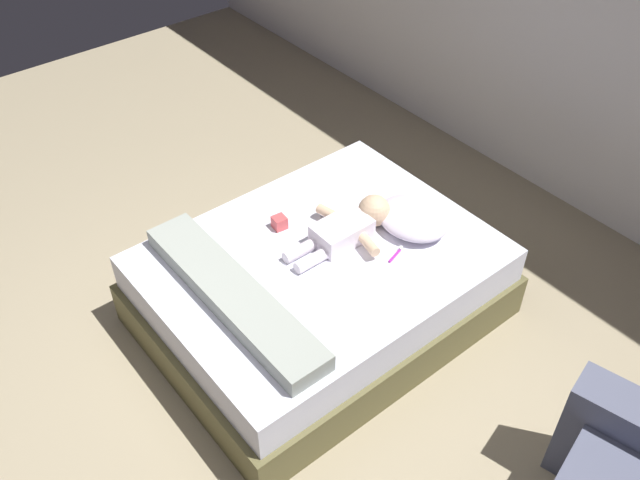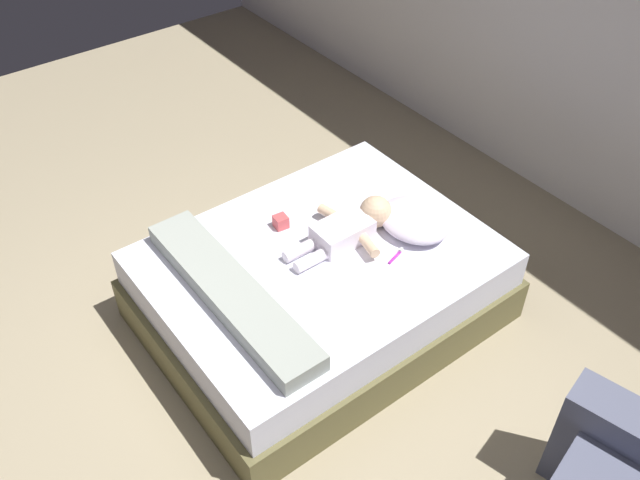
{
  "view_description": "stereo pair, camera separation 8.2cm",
  "coord_description": "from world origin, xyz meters",
  "px_view_note": "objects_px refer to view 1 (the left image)",
  "views": [
    {
      "loc": [
        2.04,
        -0.72,
        2.96
      ],
      "look_at": [
        -0.03,
        0.96,
        0.58
      ],
      "focal_mm": 38.43,
      "sensor_mm": 36.0,
      "label": 1
    },
    {
      "loc": [
        2.09,
        -0.65,
        2.96
      ],
      "look_at": [
        -0.03,
        0.96,
        0.58
      ],
      "focal_mm": 38.43,
      "sensor_mm": 36.0,
      "label": 2
    }
  ],
  "objects_px": {
    "toothbrush": "(396,254)",
    "toy_block": "(279,223)",
    "bed": "(320,286)",
    "baby": "(351,226)",
    "pillow": "(413,218)"
  },
  "relations": [
    {
      "from": "baby",
      "to": "pillow",
      "type": "bearing_deg",
      "value": 63.78
    },
    {
      "from": "toothbrush",
      "to": "toy_block",
      "type": "distance_m",
      "value": 0.67
    },
    {
      "from": "toy_block",
      "to": "baby",
      "type": "bearing_deg",
      "value": 41.09
    },
    {
      "from": "baby",
      "to": "toothbrush",
      "type": "distance_m",
      "value": 0.29
    },
    {
      "from": "bed",
      "to": "baby",
      "type": "bearing_deg",
      "value": 92.89
    },
    {
      "from": "toothbrush",
      "to": "pillow",
      "type": "bearing_deg",
      "value": 116.39
    },
    {
      "from": "baby",
      "to": "toy_block",
      "type": "distance_m",
      "value": 0.4
    },
    {
      "from": "toy_block",
      "to": "bed",
      "type": "bearing_deg",
      "value": 6.87
    },
    {
      "from": "toothbrush",
      "to": "bed",
      "type": "bearing_deg",
      "value": -130.34
    },
    {
      "from": "bed",
      "to": "baby",
      "type": "xyz_separation_m",
      "value": [
        -0.01,
        0.22,
        0.31
      ]
    },
    {
      "from": "bed",
      "to": "toothbrush",
      "type": "height_order",
      "value": "toothbrush"
    },
    {
      "from": "pillow",
      "to": "bed",
      "type": "bearing_deg",
      "value": -105.05
    },
    {
      "from": "baby",
      "to": "toy_block",
      "type": "height_order",
      "value": "baby"
    },
    {
      "from": "pillow",
      "to": "toothbrush",
      "type": "xyz_separation_m",
      "value": [
        0.12,
        -0.23,
        -0.05
      ]
    },
    {
      "from": "baby",
      "to": "toothbrush",
      "type": "xyz_separation_m",
      "value": [
        0.27,
        0.08,
        -0.06
      ]
    }
  ]
}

